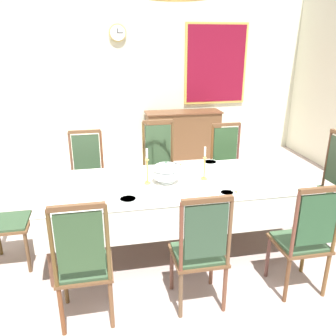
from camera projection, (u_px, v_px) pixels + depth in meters
ground at (177, 250)px, 3.90m from camera, size 6.40×6.82×0.04m
back_wall at (137, 72)px, 6.51m from camera, size 6.40×0.08×3.23m
dining_table at (176, 188)px, 3.71m from camera, size 2.75×1.11×0.77m
tablecloth at (176, 189)px, 3.72m from camera, size 2.77×1.13×0.35m
chair_south_a at (83, 262)px, 2.70m from camera, size 0.44×0.42×1.12m
chair_north_a at (88, 174)px, 4.47m from camera, size 0.44×0.42×1.11m
chair_south_b at (200, 250)px, 2.88m from camera, size 0.44×0.42×1.09m
chair_north_b at (160, 167)px, 4.64m from camera, size 0.44×0.42×1.20m
chair_south_c at (305, 238)px, 3.05m from camera, size 0.44×0.42×1.09m
chair_north_c at (227, 164)px, 4.82m from camera, size 0.44×0.42×1.12m
chair_head_west at (0, 216)px, 3.44m from camera, size 0.42×0.44×1.07m
chair_head_east at (325, 184)px, 4.08m from camera, size 0.42×0.44×1.21m
soup_tureen at (166, 172)px, 3.63m from camera, size 0.29×0.29×0.23m
candlestick_west at (147, 170)px, 3.58m from camera, size 0.07×0.07×0.38m
candlestick_east at (204, 166)px, 3.69m from camera, size 0.07×0.07×0.36m
bowl_near_left at (172, 165)px, 4.11m from camera, size 0.15×0.15×0.03m
bowl_near_right at (227, 193)px, 3.37m from camera, size 0.15×0.15×0.03m
bowl_far_left at (128, 200)px, 3.20m from camera, size 0.18×0.18×0.04m
bowl_far_right at (210, 163)px, 4.18m from camera, size 0.19×0.19×0.04m
spoon_primary at (181, 165)px, 4.16m from camera, size 0.03×0.18×0.01m
spoon_secondary at (236, 192)px, 3.41m from camera, size 0.03×0.18×0.01m
sideboard at (183, 134)px, 6.77m from camera, size 1.44×0.48×0.90m
mounted_clock at (118, 33)px, 6.14m from camera, size 0.30×0.06×0.30m
framed_painting at (216, 64)px, 6.68m from camera, size 1.22×0.05×1.49m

